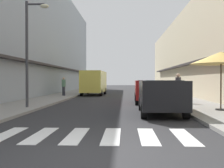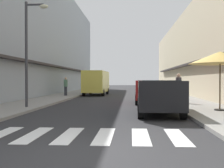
{
  "view_description": "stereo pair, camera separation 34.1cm",
  "coord_description": "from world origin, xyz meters",
  "px_view_note": "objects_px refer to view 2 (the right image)",
  "views": [
    {
      "loc": [
        0.82,
        -5.1,
        1.48
      ],
      "look_at": [
        0.05,
        11.09,
        1.24
      ],
      "focal_mm": 43.69,
      "sensor_mm": 36.0,
      "label": 1
    },
    {
      "loc": [
        1.16,
        -5.08,
        1.48
      ],
      "look_at": [
        0.05,
        11.09,
        1.24
      ],
      "focal_mm": 43.69,
      "sensor_mm": 36.0,
      "label": 2
    }
  ],
  "objects_px": {
    "parked_car_near": "(159,93)",
    "cafe_umbrella": "(220,58)",
    "parked_car_mid": "(150,89)",
    "delivery_van": "(96,81)",
    "street_lamp": "(30,43)",
    "pedestrian_walking_near": "(179,87)",
    "pedestrian_walking_far": "(66,86)"
  },
  "relations": [
    {
      "from": "parked_car_near",
      "to": "cafe_umbrella",
      "type": "xyz_separation_m",
      "value": [
        2.78,
        0.72,
        1.55
      ]
    },
    {
      "from": "parked_car_mid",
      "to": "delivery_van",
      "type": "xyz_separation_m",
      "value": [
        -4.59,
        9.26,
        0.48
      ]
    },
    {
      "from": "delivery_van",
      "to": "street_lamp",
      "type": "bearing_deg",
      "value": -97.19
    },
    {
      "from": "pedestrian_walking_near",
      "to": "street_lamp",
      "type": "bearing_deg",
      "value": -74.78
    },
    {
      "from": "street_lamp",
      "to": "pedestrian_walking_near",
      "type": "xyz_separation_m",
      "value": [
        7.93,
        3.19,
        -2.31
      ]
    },
    {
      "from": "parked_car_mid",
      "to": "cafe_umbrella",
      "type": "xyz_separation_m",
      "value": [
        2.78,
        -4.93,
        1.55
      ]
    },
    {
      "from": "parked_car_mid",
      "to": "delivery_van",
      "type": "height_order",
      "value": "delivery_van"
    },
    {
      "from": "street_lamp",
      "to": "pedestrian_walking_far",
      "type": "distance_m",
      "value": 10.49
    },
    {
      "from": "street_lamp",
      "to": "parked_car_near",
      "type": "bearing_deg",
      "value": -14.77
    },
    {
      "from": "delivery_van",
      "to": "cafe_umbrella",
      "type": "height_order",
      "value": "cafe_umbrella"
    },
    {
      "from": "pedestrian_walking_far",
      "to": "street_lamp",
      "type": "bearing_deg",
      "value": 147.47
    },
    {
      "from": "cafe_umbrella",
      "to": "parked_car_mid",
      "type": "bearing_deg",
      "value": 119.43
    },
    {
      "from": "street_lamp",
      "to": "cafe_umbrella",
      "type": "xyz_separation_m",
      "value": [
        9.04,
        -0.93,
        -0.89
      ]
    },
    {
      "from": "delivery_van",
      "to": "cafe_umbrella",
      "type": "distance_m",
      "value": 16.03
    },
    {
      "from": "parked_car_near",
      "to": "parked_car_mid",
      "type": "xyz_separation_m",
      "value": [
        0.0,
        5.65,
        0.0
      ]
    },
    {
      "from": "street_lamp",
      "to": "pedestrian_walking_near",
      "type": "bearing_deg",
      "value": 21.92
    },
    {
      "from": "delivery_van",
      "to": "pedestrian_walking_near",
      "type": "relative_size",
      "value": 3.1
    },
    {
      "from": "delivery_van",
      "to": "pedestrian_walking_near",
      "type": "distance_m",
      "value": 11.86
    },
    {
      "from": "street_lamp",
      "to": "pedestrian_walking_near",
      "type": "relative_size",
      "value": 3.01
    },
    {
      "from": "parked_car_near",
      "to": "pedestrian_walking_near",
      "type": "height_order",
      "value": "pedestrian_walking_near"
    },
    {
      "from": "pedestrian_walking_near",
      "to": "delivery_van",
      "type": "bearing_deg",
      "value": -154.85
    },
    {
      "from": "parked_car_near",
      "to": "parked_car_mid",
      "type": "distance_m",
      "value": 5.65
    },
    {
      "from": "parked_car_mid",
      "to": "pedestrian_walking_near",
      "type": "distance_m",
      "value": 1.86
    },
    {
      "from": "parked_car_near",
      "to": "street_lamp",
      "type": "distance_m",
      "value": 6.92
    },
    {
      "from": "parked_car_near",
      "to": "pedestrian_walking_far",
      "type": "bearing_deg",
      "value": 120.26
    },
    {
      "from": "parked_car_mid",
      "to": "pedestrian_walking_far",
      "type": "bearing_deg",
      "value": 138.15
    },
    {
      "from": "street_lamp",
      "to": "cafe_umbrella",
      "type": "bearing_deg",
      "value": -5.86
    },
    {
      "from": "pedestrian_walking_far",
      "to": "cafe_umbrella",
      "type": "bearing_deg",
      "value": -175.12
    },
    {
      "from": "delivery_van",
      "to": "pedestrian_walking_far",
      "type": "xyz_separation_m",
      "value": [
        -2.33,
        -3.07,
        -0.44
      ]
    },
    {
      "from": "parked_car_mid",
      "to": "pedestrian_walking_near",
      "type": "bearing_deg",
      "value": -25.97
    },
    {
      "from": "parked_car_mid",
      "to": "street_lamp",
      "type": "height_order",
      "value": "street_lamp"
    },
    {
      "from": "street_lamp",
      "to": "pedestrian_walking_far",
      "type": "bearing_deg",
      "value": 93.67
    }
  ]
}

